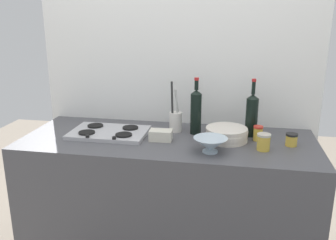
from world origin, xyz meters
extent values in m
cube|color=#4C4C51|center=(0.00, 0.00, 0.45)|extent=(1.80, 0.70, 0.90)
cube|color=white|center=(0.00, 0.38, 1.08)|extent=(1.90, 0.06, 2.16)
cube|color=#B2B2B7|center=(-0.38, 0.01, 0.91)|extent=(0.48, 0.32, 0.02)
cylinder|color=black|center=(-0.50, -0.06, 0.93)|extent=(0.10, 0.10, 0.01)
cylinder|color=black|center=(-0.26, -0.06, 0.93)|extent=(0.10, 0.10, 0.01)
cylinder|color=black|center=(-0.50, 0.09, 0.93)|extent=(0.10, 0.10, 0.01)
cylinder|color=black|center=(-0.26, 0.09, 0.93)|extent=(0.10, 0.10, 0.01)
cylinder|color=black|center=(-0.47, -0.14, 0.93)|extent=(0.02, 0.02, 0.02)
cylinder|color=black|center=(-0.30, -0.14, 0.93)|extent=(0.02, 0.02, 0.02)
cylinder|color=silver|center=(0.36, 0.03, 0.91)|extent=(0.25, 0.25, 0.01)
cylinder|color=silver|center=(0.35, 0.03, 0.92)|extent=(0.25, 0.25, 0.01)
cylinder|color=silver|center=(0.35, 0.03, 0.93)|extent=(0.25, 0.25, 0.01)
cylinder|color=silver|center=(0.36, 0.03, 0.95)|extent=(0.25, 0.25, 0.01)
cylinder|color=silver|center=(0.36, 0.03, 0.96)|extent=(0.25, 0.25, 0.01)
cylinder|color=silver|center=(0.35, 0.03, 0.97)|extent=(0.25, 0.25, 0.01)
cylinder|color=black|center=(0.50, 0.15, 1.02)|extent=(0.08, 0.08, 0.24)
cone|color=black|center=(0.50, 0.15, 1.15)|extent=(0.08, 0.08, 0.03)
cylinder|color=black|center=(0.50, 0.15, 1.21)|extent=(0.02, 0.02, 0.08)
cylinder|color=#B21E1E|center=(0.50, 0.15, 1.25)|extent=(0.03, 0.03, 0.02)
cylinder|color=black|center=(0.15, 0.13, 1.03)|extent=(0.07, 0.07, 0.26)
cone|color=black|center=(0.15, 0.13, 1.17)|extent=(0.07, 0.07, 0.02)
cylinder|color=black|center=(0.15, 0.13, 1.22)|extent=(0.03, 0.03, 0.06)
cylinder|color=#B21E1E|center=(0.15, 0.13, 1.25)|extent=(0.03, 0.03, 0.02)
cylinder|color=silver|center=(0.27, -0.18, 0.91)|extent=(0.09, 0.09, 0.01)
cone|color=silver|center=(0.27, -0.18, 0.95)|extent=(0.19, 0.19, 0.07)
cube|color=silver|center=(-0.04, -0.04, 0.93)|extent=(0.14, 0.09, 0.06)
cylinder|color=silver|center=(0.02, 0.16, 0.96)|extent=(0.08, 0.08, 0.13)
cylinder|color=#B7B7B2|center=(0.03, 0.14, 1.07)|extent=(0.02, 0.02, 0.23)
cylinder|color=#B7B7B2|center=(0.03, 0.16, 1.06)|extent=(0.04, 0.01, 0.22)
cylinder|color=#262626|center=(0.00, 0.15, 1.09)|extent=(0.03, 0.05, 0.28)
cylinder|color=gold|center=(0.56, -0.09, 0.94)|extent=(0.07, 0.07, 0.08)
cylinder|color=beige|center=(0.56, -0.09, 0.99)|extent=(0.08, 0.08, 0.01)
cylinder|color=gold|center=(0.73, 0.01, 0.93)|extent=(0.07, 0.07, 0.06)
cylinder|color=black|center=(0.73, 0.01, 0.97)|extent=(0.07, 0.07, 0.01)
cylinder|color=gold|center=(0.54, 0.07, 0.94)|extent=(0.06, 0.06, 0.08)
cylinder|color=red|center=(0.54, 0.07, 0.99)|extent=(0.06, 0.06, 0.01)
camera|label=1|loc=(0.39, -2.09, 1.65)|focal=39.01mm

